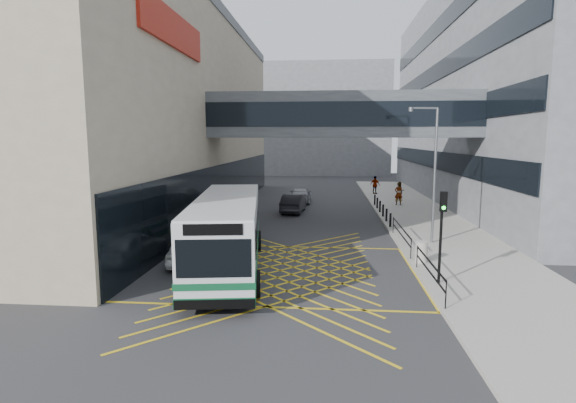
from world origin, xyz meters
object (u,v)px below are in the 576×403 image
(car_white, at_px, (190,247))
(litter_bin, at_px, (421,252))
(pedestrian_c, at_px, (375,185))
(street_lamp, at_px, (432,167))
(pedestrian_b, at_px, (400,191))
(traffic_light, at_px, (442,224))
(car_silver, at_px, (300,195))
(pedestrian_a, at_px, (399,194))
(bus, at_px, (228,230))
(car_dark, at_px, (294,203))

(car_white, height_order, litter_bin, car_white)
(litter_bin, bearing_deg, pedestrian_c, 88.79)
(car_white, bearing_deg, street_lamp, -167.70)
(pedestrian_b, height_order, pedestrian_c, pedestrian_c)
(traffic_light, relative_size, pedestrian_c, 1.97)
(car_silver, height_order, pedestrian_a, pedestrian_a)
(litter_bin, bearing_deg, car_white, -177.76)
(car_silver, relative_size, pedestrian_b, 2.70)
(car_silver, xyz_separation_m, litter_bin, (6.96, -20.62, -0.09))
(litter_bin, height_order, pedestrian_b, pedestrian_b)
(bus, bearing_deg, litter_bin, -0.11)
(car_white, bearing_deg, pedestrian_c, -121.28)
(car_white, height_order, traffic_light, traffic_light)
(car_dark, bearing_deg, car_white, 79.68)
(car_dark, xyz_separation_m, traffic_light, (7.23, -18.05, 1.84))
(car_white, xyz_separation_m, car_dark, (3.86, 15.27, 0.00))
(street_lamp, relative_size, pedestrian_c, 3.94)
(bus, height_order, pedestrian_b, bus)
(car_white, relative_size, pedestrian_b, 2.66)
(traffic_light, height_order, pedestrian_b, traffic_light)
(litter_bin, xyz_separation_m, pedestrian_c, (0.56, 26.56, 0.45))
(car_dark, height_order, litter_bin, car_dark)
(bus, relative_size, pedestrian_a, 6.13)
(pedestrian_a, height_order, pedestrian_c, pedestrian_a)
(pedestrian_a, relative_size, pedestrian_c, 1.04)
(car_white, height_order, pedestrian_a, pedestrian_a)
(pedestrian_b, bearing_deg, bus, -138.65)
(car_silver, relative_size, street_lamp, 0.64)
(street_lamp, bearing_deg, pedestrian_b, 76.39)
(bus, bearing_deg, car_dark, 75.42)
(bus, relative_size, car_silver, 2.53)
(car_silver, height_order, traffic_light, traffic_light)
(car_white, bearing_deg, bus, 149.69)
(pedestrian_a, bearing_deg, pedestrian_b, -107.78)
(car_white, xyz_separation_m, car_silver, (4.06, 21.05, -0.00))
(car_white, relative_size, traffic_light, 1.26)
(bus, relative_size, pedestrian_c, 6.38)
(car_dark, xyz_separation_m, pedestrian_a, (8.95, 3.89, 0.40))
(bus, height_order, traffic_light, traffic_light)
(car_white, bearing_deg, car_dark, -112.24)
(traffic_light, bearing_deg, litter_bin, 93.29)
(bus, xyz_separation_m, car_dark, (1.78, 16.12, -1.02))
(street_lamp, bearing_deg, bus, -162.09)
(bus, xyz_separation_m, litter_bin, (8.94, 1.28, -1.12))
(bus, distance_m, litter_bin, 9.10)
(car_white, relative_size, car_silver, 0.98)
(litter_bin, bearing_deg, car_dark, 115.77)
(litter_bin, bearing_deg, pedestrian_a, 84.55)
(street_lamp, relative_size, pedestrian_b, 4.21)
(bus, bearing_deg, car_white, 149.45)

